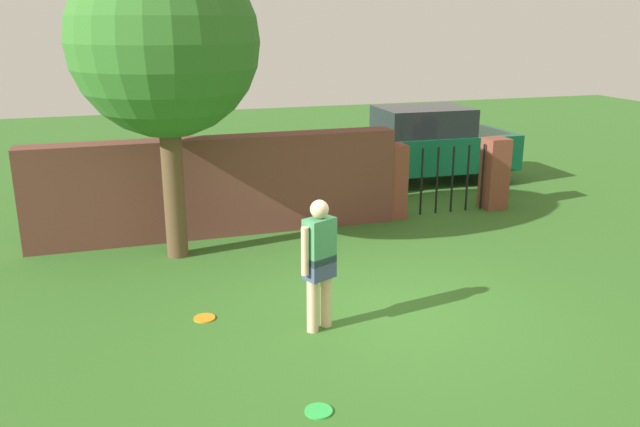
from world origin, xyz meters
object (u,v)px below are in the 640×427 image
Objects in this scene: person at (319,259)px; frisbee_orange at (204,318)px; car at (422,145)px; tree at (164,44)px; frisbee_green at (319,411)px.

person is 1.72m from frisbee_orange.
person reaches higher than frisbee_orange.
car is (4.47, 6.40, -0.04)m from person.
frisbee_orange is at bearing -88.18° from tree.
tree is at bearing -91.02° from person.
frisbee_green is (-0.54, -1.68, -0.89)m from person.
frisbee_green is at bearing -80.13° from tree.
tree is at bearing 99.87° from frisbee_green.
frisbee_orange is at bearing -52.61° from person.
frisbee_orange is (0.08, -2.43, -3.26)m from tree.
person is 6.00× the size of frisbee_green.
tree is at bearing 30.69° from car.
tree is 2.89× the size of person.
frisbee_orange is (-1.30, 0.68, -0.89)m from person.
tree is at bearing 91.82° from frisbee_orange.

